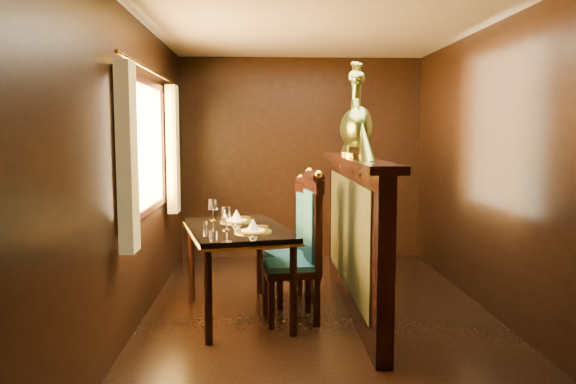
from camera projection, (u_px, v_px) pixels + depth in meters
name	position (u px, v px, depth m)	size (l,w,h in m)	color
ground	(321.00, 321.00, 4.69)	(5.00, 5.00, 0.00)	black
room_shell	(311.00, 131.00, 4.54)	(3.04, 5.04, 2.52)	black
partition	(354.00, 231.00, 4.93)	(0.26, 2.70, 1.36)	black
dining_table	(237.00, 235.00, 4.76)	(1.08, 1.46, 0.98)	black
chair_left	(304.00, 242.00, 4.67)	(0.51, 0.53, 1.27)	black
chair_right	(301.00, 236.00, 5.22)	(0.55, 0.56, 1.18)	black
peacock_left	(358.00, 109.00, 4.69)	(0.26, 0.69, 0.83)	#1B5133
peacock_right	(354.00, 112.00, 4.92)	(0.25, 0.67, 0.79)	#1B5133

